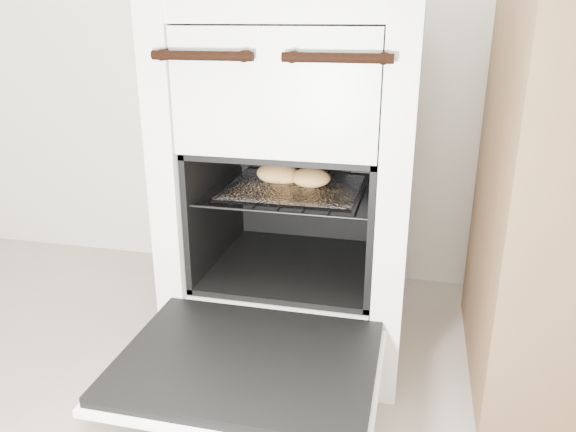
# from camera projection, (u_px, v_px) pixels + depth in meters

# --- Properties ---
(stove) EXTENTS (0.53, 0.59, 0.81)m
(stove) POSITION_uv_depth(u_px,v_px,m) (300.00, 182.00, 1.35)
(stove) COLOR white
(stove) RESTS_ON ground
(oven_door) EXTENTS (0.48, 0.37, 0.03)m
(oven_door) POSITION_uv_depth(u_px,v_px,m) (248.00, 364.00, 1.02)
(oven_door) COLOR black
(oven_door) RESTS_ON stove
(oven_rack) EXTENTS (0.39, 0.37, 0.01)m
(oven_rack) POSITION_uv_depth(u_px,v_px,m) (295.00, 188.00, 1.30)
(oven_rack) COLOR black
(oven_rack) RESTS_ON stove
(foil_sheet) EXTENTS (0.30, 0.26, 0.01)m
(foil_sheet) POSITION_uv_depth(u_px,v_px,m) (293.00, 188.00, 1.28)
(foil_sheet) COLOR white
(foil_sheet) RESTS_ON oven_rack
(baked_rolls) EXTENTS (0.20, 0.13, 0.05)m
(baked_rolls) POSITION_uv_depth(u_px,v_px,m) (291.00, 175.00, 1.30)
(baked_rolls) COLOR tan
(baked_rolls) RESTS_ON foil_sheet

